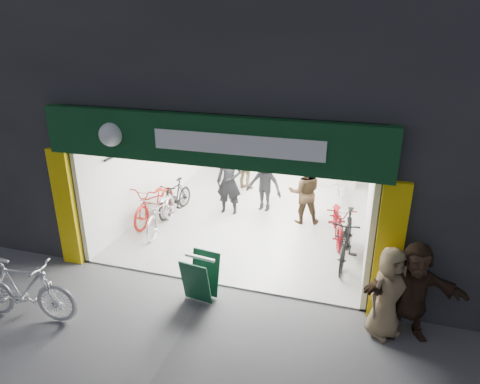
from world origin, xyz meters
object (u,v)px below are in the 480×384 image
at_px(bike_right_front, 346,239).
at_px(parked_bike, 23,290).
at_px(sandwich_board, 201,277).
at_px(pedestrian_near, 388,293).
at_px(bike_left_front, 161,211).

relative_size(bike_right_front, parked_bike, 0.99).
xyz_separation_m(bike_right_front, sandwich_board, (-2.54, -2.17, -0.10)).
bearing_deg(pedestrian_near, sandwich_board, 135.28).
xyz_separation_m(bike_left_front, parked_bike, (-0.71, -3.90, 0.08)).
height_order(bike_right_front, parked_bike, parked_bike).
bearing_deg(bike_right_front, sandwich_board, -136.52).
relative_size(bike_left_front, bike_right_front, 1.00).
xyz_separation_m(parked_bike, pedestrian_near, (6.10, 1.43, 0.22)).
bearing_deg(bike_right_front, pedestrian_near, -66.93).
height_order(bike_right_front, sandwich_board, bike_right_front).
bearing_deg(parked_bike, bike_right_front, -62.62).
height_order(parked_bike, pedestrian_near, pedestrian_near).
height_order(parked_bike, sandwich_board, parked_bike).
height_order(bike_left_front, pedestrian_near, pedestrian_near).
bearing_deg(bike_left_front, bike_right_front, -10.68).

